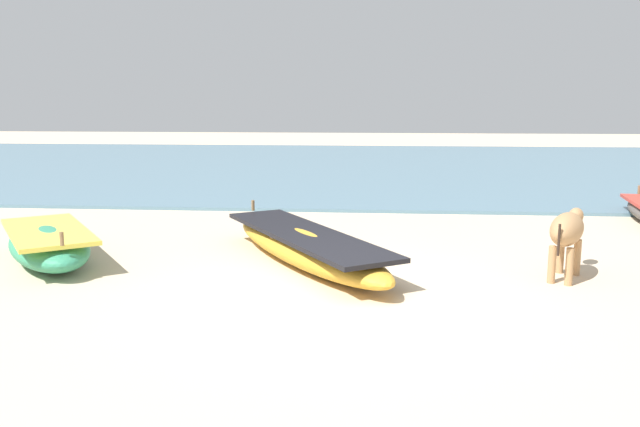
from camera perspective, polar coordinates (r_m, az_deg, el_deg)
ground at (r=9.00m, az=1.66°, el=-7.06°), size 80.00×80.00×0.00m
sea_water at (r=25.04m, az=3.60°, el=4.19°), size 60.00×20.00×0.08m
fishing_boat_2 at (r=11.44m, az=-22.77°, el=-2.52°), size 2.72×3.17×0.77m
fishing_boat_4 at (r=10.53m, az=-1.28°, el=-2.90°), size 3.53×4.76×0.72m
cow_adult_tan at (r=10.25m, az=20.93°, el=-1.46°), size 0.94×1.46×1.00m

